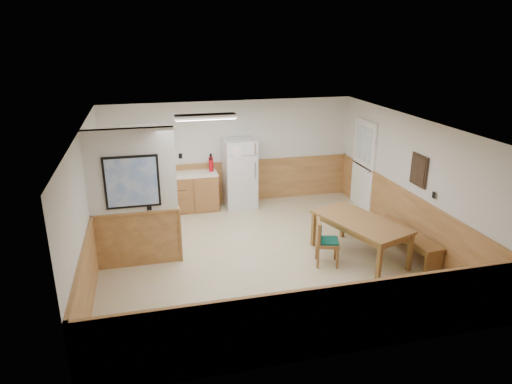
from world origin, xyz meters
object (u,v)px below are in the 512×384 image
object	(u,v)px
dining_table	(360,225)
dining_chair	(323,239)
dining_bench	(406,236)
refrigerator	(240,173)
fire_extinguisher	(211,164)
soap_bottle	(137,173)

from	to	relation	value
dining_table	dining_chair	bearing A→B (deg)	166.40
dining_table	dining_bench	world-z (taller)	dining_table
refrigerator	dining_bench	xyz separation A→B (m)	(2.53, -3.20, -0.48)
dining_bench	dining_chair	size ratio (longest dim) A/B	2.06
refrigerator	dining_chair	size ratio (longest dim) A/B	1.94
fire_extinguisher	dining_bench	bearing A→B (deg)	-55.49
soap_bottle	dining_chair	bearing A→B (deg)	-45.51
soap_bottle	dining_table	bearing A→B (deg)	-38.82
refrigerator	dining_table	distance (m)	3.54
dining_bench	fire_extinguisher	size ratio (longest dim) A/B	4.08
dining_bench	fire_extinguisher	world-z (taller)	fire_extinguisher
dining_bench	fire_extinguisher	xyz separation A→B (m)	(-3.20, 3.30, 0.74)
dining_bench	dining_chair	bearing A→B (deg)	176.04
dining_table	refrigerator	bearing A→B (deg)	97.54
dining_chair	fire_extinguisher	bearing A→B (deg)	131.16
dining_chair	dining_table	bearing A→B (deg)	22.50
dining_bench	soap_bottle	world-z (taller)	soap_bottle
dining_table	soap_bottle	size ratio (longest dim) A/B	8.98
dining_chair	soap_bottle	distance (m)	4.58
refrigerator	soap_bottle	world-z (taller)	refrigerator
fire_extinguisher	soap_bottle	distance (m)	1.69
fire_extinguisher	refrigerator	bearing A→B (deg)	-17.93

